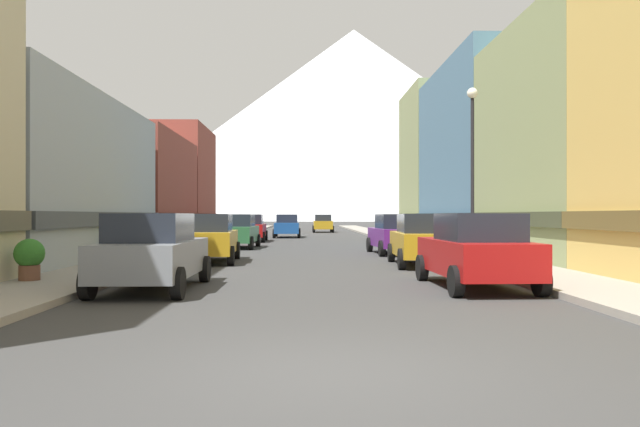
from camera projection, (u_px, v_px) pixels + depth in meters
ground_plane at (331, 374)px, 6.63m from camera, size 400.00×400.00×0.00m
sidewalk_left at (217, 239)px, 41.45m from camera, size 2.50×100.00×0.15m
sidewalk_right at (399, 239)px, 41.79m from camera, size 2.50×100.00×0.15m
storefront_left_1 at (2, 182)px, 22.52m from camera, size 8.38×13.43×6.17m
storefront_left_2 at (100, 192)px, 35.22m from camera, size 9.61×10.96×6.38m
storefront_left_3 at (150, 185)px, 45.18m from camera, size 8.91×8.39×8.24m
storefront_right_1 at (615, 147)px, 23.00m from camera, size 8.38×9.80×8.98m
storefront_right_2 at (516, 159)px, 34.58m from camera, size 8.89×13.16×10.24m
storefront_right_3 at (458, 167)px, 45.56m from camera, size 7.83×8.41×11.11m
car_left_0 at (153, 251)px, 14.01m from camera, size 2.08×4.41×1.78m
car_left_1 at (209, 238)px, 22.28m from camera, size 2.25×4.48×1.78m
car_left_2 at (237, 231)px, 31.81m from camera, size 2.19×4.46×1.78m
car_left_3 at (250, 228)px, 39.61m from camera, size 2.09×4.42×1.78m
car_right_0 at (476, 250)px, 14.44m from camera, size 2.15×4.44×1.78m
car_right_1 at (423, 239)px, 20.80m from camera, size 2.23×4.47×1.78m
car_right_2 at (396, 234)px, 26.95m from camera, size 2.25×4.48×1.78m
car_driving_0 at (287, 226)px, 46.95m from camera, size 2.06×4.40×1.78m
car_driving_1 at (323, 223)px, 60.73m from camera, size 2.06×4.40×1.78m
potted_plant_0 at (113, 247)px, 21.27m from camera, size 0.56×0.56×0.80m
potted_plant_1 at (29, 257)px, 14.78m from camera, size 0.72×0.72×1.01m
pedestrian_0 at (190, 231)px, 31.58m from camera, size 0.36×0.36×1.60m
pedestrian_1 at (196, 231)px, 33.37m from camera, size 0.36×0.36×1.57m
pedestrian_2 at (423, 230)px, 33.36m from camera, size 0.36×0.36×1.65m
streetlamp_right at (472, 148)px, 20.29m from camera, size 0.36×0.36×5.86m
mountain_backdrop at (354, 124)px, 267.21m from camera, size 216.86×216.86×83.56m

